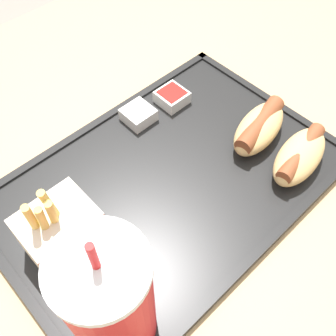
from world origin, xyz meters
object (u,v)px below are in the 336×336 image
object	(u,v)px
soda_cup	(110,301)
fries_carton	(61,233)
hot_dog_near	(259,127)
sauce_cup_ketchup	(172,97)
sauce_cup_mayo	(138,114)
hot_dog_far	(300,156)

from	to	relation	value
soda_cup	fries_carton	bearing A→B (deg)	-96.20
soda_cup	hot_dog_near	world-z (taller)	soda_cup
sauce_cup_ketchup	soda_cup	bearing A→B (deg)	36.88
hot_dog_near	sauce_cup_ketchup	bearing A→B (deg)	-73.92
soda_cup	sauce_cup_mayo	xyz separation A→B (m)	(-0.22, -0.22, -0.07)
soda_cup	sauce_cup_ketchup	distance (m)	0.37
soda_cup	fries_carton	xyz separation A→B (m)	(-0.01, -0.12, -0.04)
fries_carton	hot_dog_far	bearing A→B (deg)	159.33
soda_cup	sauce_cup_ketchup	bearing A→B (deg)	-143.12
soda_cup	hot_dog_far	world-z (taller)	soda_cup
hot_dog_near	sauce_cup_mayo	xyz separation A→B (m)	(0.11, -0.15, -0.01)
hot_dog_far	sauce_cup_mayo	xyz separation A→B (m)	(0.11, -0.22, -0.01)
hot_dog_far	fries_carton	distance (m)	0.34
hot_dog_far	sauce_cup_ketchup	distance (m)	0.22
sauce_cup_mayo	sauce_cup_ketchup	xyz separation A→B (m)	(-0.07, 0.01, 0.00)
hot_dog_near	fries_carton	bearing A→B (deg)	-8.29
fries_carton	sauce_cup_mayo	world-z (taller)	fries_carton
hot_dog_near	sauce_cup_mayo	distance (m)	0.19
sauce_cup_mayo	sauce_cup_ketchup	size ratio (longest dim) A/B	1.00
soda_cup	sauce_cup_ketchup	world-z (taller)	soda_cup
hot_dog_near	sauce_cup_ketchup	world-z (taller)	hot_dog_near
soda_cup	hot_dog_far	bearing A→B (deg)	179.54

